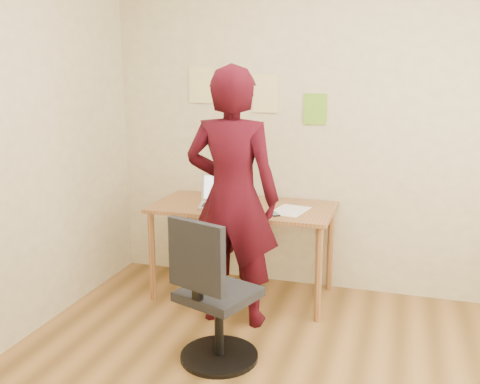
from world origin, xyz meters
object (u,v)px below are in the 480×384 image
(laptop, at_px, (221,199))
(desk, at_px, (243,216))
(person, at_px, (232,198))
(phone, at_px, (274,214))
(office_chair, at_px, (212,302))

(laptop, bearing_deg, desk, -0.25)
(person, bearing_deg, desk, -83.83)
(phone, bearing_deg, desk, 112.24)
(phone, bearing_deg, laptop, 127.07)
(office_chair, relative_size, person, 0.52)
(laptop, bearing_deg, person, -73.71)
(laptop, distance_m, office_chair, 1.12)
(desk, height_order, office_chair, office_chair)
(office_chair, distance_m, person, 0.79)
(phone, bearing_deg, office_chair, -136.35)
(phone, distance_m, office_chair, 0.94)
(office_chair, bearing_deg, laptop, 126.10)
(desk, bearing_deg, laptop, -167.26)
(office_chair, bearing_deg, phone, 98.34)
(laptop, height_order, person, person)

